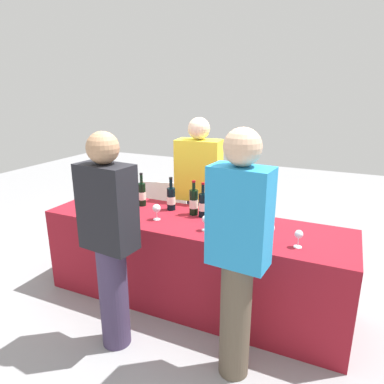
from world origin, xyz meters
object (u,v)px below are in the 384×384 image
Objects in this scene: wine_glass_0 at (157,209)px; wine_glass_3 at (270,229)px; wine_bottle_2 at (194,202)px; guest_1 at (238,250)px; server_pouring at (199,192)px; menu_board at (165,212)px; wine_bottle_3 at (203,205)px; wine_glass_2 at (234,223)px; guest_0 at (109,237)px; wine_bottle_0 at (142,194)px; wine_bottle_1 at (171,198)px; wine_glass_1 at (206,220)px; wine_bottle_4 at (265,213)px; wine_glass_4 at (299,235)px.

wine_glass_3 is (0.97, -0.06, 0.01)m from wine_glass_0.
wine_bottle_2 is 0.19× the size of guest_1.
server_pouring is 0.96× the size of guest_1.
guest_1 is at bearing -61.00° from menu_board.
wine_bottle_3 reaches higher than menu_board.
wine_glass_2 is 0.09× the size of guest_1.
wine_bottle_0 is at bearing 114.57° from guest_0.
server_pouring reaches higher than wine_bottle_2.
menu_board is at bearing 134.24° from wine_bottle_3.
guest_0 is 0.97× the size of guest_1.
guest_0 is at bearing -105.80° from wine_bottle_2.
wine_bottle_1 is 2.47× the size of wine_glass_1.
wine_glass_3 is 0.48m from guest_1.
wine_glass_2 is at bearing -32.77° from wine_bottle_2.
wine_glass_0 is 0.95× the size of wine_glass_2.
wine_glass_1 is 0.16× the size of menu_board.
wine_bottle_3 is 0.40m from wine_glass_0.
wine_bottle_4 reaches higher than wine_glass_2.
wine_glass_0 is 1.36m from menu_board.
wine_glass_4 is at bearing -18.17° from wine_bottle_3.
menu_board is (-0.88, 0.91, -0.51)m from wine_bottle_3.
wine_bottle_2 is at bearing 128.74° from wine_glass_1.
guest_0 is at bearing -84.73° from menu_board.
guest_0 is at bearing -91.04° from wine_glass_0.
wine_glass_3 is (0.50, -0.01, 0.02)m from wine_glass_1.
wine_bottle_0 is 2.33× the size of wine_glass_0.
menu_board is at bearing 112.93° from guest_0.
wine_glass_1 is 0.75m from guest_0.
wine_bottle_0 is 2.56× the size of wine_glass_1.
wine_bottle_1 is 0.19× the size of server_pouring.
wine_glass_3 is 0.09× the size of server_pouring.
server_pouring is at bearing -47.32° from menu_board.
wine_bottle_0 is at bearing 139.86° from wine_glass_0.
wine_glass_0 is at bearing 175.69° from wine_glass_2.
guest_0 reaches higher than wine_glass_4.
wine_glass_2 is at bearing -24.87° from wine_bottle_1.
wine_bottle_3 is 0.70m from wine_glass_3.
wine_bottle_4 is (1.19, -0.03, 0.00)m from wine_bottle_0.
wine_glass_0 is 0.68m from server_pouring.
wine_bottle_2 is at bearing -60.24° from menu_board.
wine_glass_4 is (1.18, -0.32, -0.02)m from wine_bottle_1.
wine_bottle_1 is at bearing 1.80° from wine_bottle_0.
wine_glass_0 reaches higher than wine_glass_1.
wine_bottle_1 is 0.88m from wine_bottle_4.
menu_board is (-1.44, 1.66, -0.53)m from guest_1.
wine_glass_1 is (0.78, -0.31, -0.03)m from wine_bottle_0.
wine_bottle_0 is at bearing 162.64° from wine_glass_2.
guest_0 is 0.90m from guest_1.
wine_glass_1 is 0.08× the size of guest_1.
wine_bottle_1 is at bearing 177.35° from wine_bottle_4.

